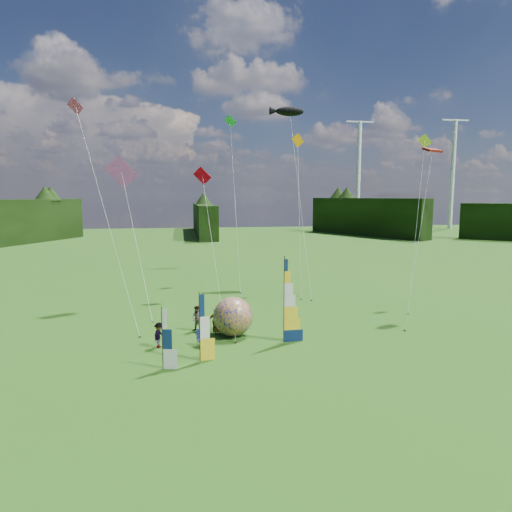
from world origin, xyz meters
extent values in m
plane|color=#21610F|center=(0.00, 0.00, 0.00)|extent=(220.00, 220.00, 0.00)
sphere|color=#010D73|center=(-2.34, 5.27, 1.31)|extent=(3.17, 3.17, 2.61)
imported|color=#66594C|center=(-3.34, 5.73, 0.75)|extent=(0.55, 0.36, 1.50)
imported|color=#66594C|center=(-4.63, 6.63, 0.89)|extent=(0.95, 0.84, 1.78)
imported|color=#66594C|center=(-7.09, 3.61, 0.79)|extent=(0.77, 1.08, 1.58)
imported|color=#66594C|center=(-3.43, 6.20, 0.81)|extent=(1.03, 0.68, 1.62)
camera|label=1|loc=(-5.63, -24.01, 9.26)|focal=32.00mm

